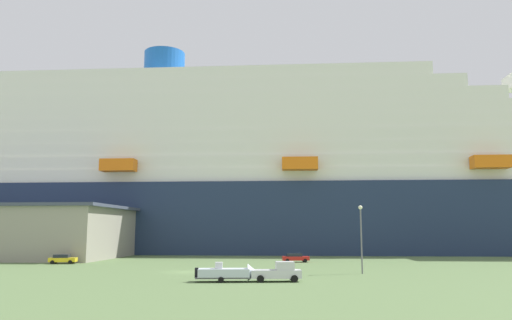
{
  "coord_description": "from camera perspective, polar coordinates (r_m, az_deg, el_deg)",
  "views": [
    {
      "loc": [
        14.4,
        -66.65,
        5.8
      ],
      "look_at": [
        8.2,
        22.15,
        18.64
      ],
      "focal_mm": 33.79,
      "sensor_mm": 36.0,
      "label": 1
    }
  ],
  "objects": [
    {
      "name": "parked_car_red_hatchback",
      "position": [
        87.79,
        4.67,
        -11.43
      ],
      "size": [
        4.97,
        2.5,
        1.58
      ],
      "color": "red",
      "rests_on": "ground_plane"
    },
    {
      "name": "parked_car_yellow_taxi",
      "position": [
        89.63,
        -21.92,
        -10.81
      ],
      "size": [
        4.65,
        2.63,
        1.58
      ],
      "color": "yellow",
      "rests_on": "ground_plane"
    },
    {
      "name": "street_lamp",
      "position": [
        66.38,
        12.33,
        -8.05
      ],
      "size": [
        0.56,
        0.56,
        9.0
      ],
      "color": "slate",
      "rests_on": "ground_plane"
    },
    {
      "name": "ground_plane",
      "position": [
        97.89,
        -4.57,
        -11.58
      ],
      "size": [
        600.0,
        600.0,
        0.0
      ],
      "primitive_type": "plane",
      "color": "#567042"
    },
    {
      "name": "pickup_truck",
      "position": [
        55.54,
        2.64,
        -13.11
      ],
      "size": [
        5.78,
        2.76,
        2.2
      ],
      "color": "silver",
      "rests_on": "ground_plane"
    },
    {
      "name": "small_boat_on_trailer",
      "position": [
        55.36,
        -3.02,
        -13.21
      ],
      "size": [
        7.96,
        2.78,
        2.15
      ],
      "color": "#595960",
      "rests_on": "ground_plane"
    },
    {
      "name": "cruise_ship",
      "position": [
        124.05,
        4.11,
        -2.46
      ],
      "size": [
        280.22,
        34.45,
        61.45
      ],
      "color": "#1E2D4C",
      "rests_on": "ground_plane"
    }
  ]
}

